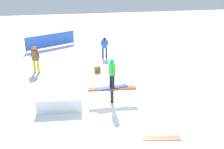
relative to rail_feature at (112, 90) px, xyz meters
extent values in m
plane|color=white|center=(0.00, 0.00, -0.58)|extent=(60.00, 60.00, 0.00)
cylinder|color=black|center=(0.00, 0.00, -0.27)|extent=(0.14, 0.14, 0.61)
cube|color=#A53F1E|center=(0.00, 0.00, 0.07)|extent=(2.05, 0.52, 0.08)
cube|color=white|center=(-2.16, 0.26, -0.29)|extent=(1.97, 1.71, 0.57)
cube|color=navy|center=(0.00, 0.00, 0.13)|extent=(1.41, 0.43, 0.03)
cylinder|color=black|center=(0.01, -0.12, 0.42)|extent=(0.13, 0.13, 0.56)
cylinder|color=black|center=(-0.01, 0.12, 0.42)|extent=(0.13, 0.13, 0.56)
cube|color=green|center=(0.00, 0.00, 0.95)|extent=(0.23, 0.34, 0.49)
cylinder|color=green|center=(0.02, -0.20, 1.06)|extent=(0.11, 0.27, 0.45)
cylinder|color=green|center=(-0.02, 0.20, 1.06)|extent=(0.11, 0.27, 0.45)
sphere|color=#129F99|center=(0.00, 0.00, 1.30)|extent=(0.20, 0.20, 0.20)
cylinder|color=navy|center=(1.13, 6.49, -0.24)|extent=(0.13, 0.13, 0.68)
cylinder|color=navy|center=(0.88, 6.51, -0.24)|extent=(0.13, 0.13, 0.68)
cube|color=blue|center=(1.00, 6.50, 0.36)|extent=(0.33, 0.22, 0.52)
cylinder|color=blue|center=(1.20, 6.49, 0.48)|extent=(0.18, 0.09, 0.46)
cylinder|color=blue|center=(0.81, 6.52, 0.48)|extent=(0.18, 0.09, 0.46)
sphere|color=black|center=(1.00, 6.50, 0.72)|extent=(0.20, 0.20, 0.20)
cylinder|color=gold|center=(-3.44, 4.66, -0.21)|extent=(0.15, 0.15, 0.74)
cylinder|color=gold|center=(-3.22, 4.50, -0.21)|extent=(0.15, 0.15, 0.74)
cube|color=brown|center=(-3.33, 4.58, 0.45)|extent=(0.41, 0.38, 0.58)
cylinder|color=brown|center=(-3.51, 4.71, 0.58)|extent=(0.22, 0.19, 0.51)
cylinder|color=brown|center=(-3.16, 4.45, 0.58)|extent=(0.22, 0.19, 0.51)
sphere|color=orange|center=(-3.33, 4.58, 0.85)|extent=(0.22, 0.22, 0.22)
cube|color=#E47152|center=(1.01, -2.91, -0.57)|extent=(1.34, 0.55, 0.02)
cube|color=brown|center=(0.04, 3.83, -0.41)|extent=(0.35, 0.30, 0.34)
cylinder|color=blue|center=(-0.70, 10.95, -0.03)|extent=(0.06, 0.06, 1.10)
cylinder|color=blue|center=(-4.28, 8.99, -0.03)|extent=(0.06, 0.06, 1.10)
cube|color=blue|center=(-2.49, 9.97, 0.03)|extent=(3.59, 1.98, 0.99)
camera|label=1|loc=(-2.18, -9.38, 4.39)|focal=40.00mm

